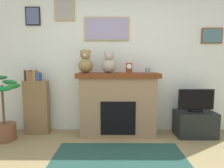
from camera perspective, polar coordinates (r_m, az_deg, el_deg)
The scene contains 11 objects.
back_wall at distance 3.47m, azimuth 0.59°, elevation 7.21°, with size 5.20×0.15×2.60m.
fireplace at distance 3.26m, azimuth 1.79°, elevation -6.07°, with size 1.39×0.52×1.09m.
bookshelf at distance 3.57m, azimuth -22.23°, elevation -6.01°, with size 0.42×0.16×1.14m.
potted_plant at distance 3.52m, azimuth -30.33°, elevation -8.87°, with size 0.57×0.60×1.06m.
tv_stand at distance 3.57m, azimuth 24.15°, elevation -11.10°, with size 0.66×0.40×0.43m, color black.
television at distance 3.48m, azimuth 24.45°, elevation -4.73°, with size 0.60×0.14×0.39m.
area_rug at distance 2.59m, azimuth 2.28°, elevation -22.41°, with size 1.78×1.04×0.01m, color #21483F.
candle_jar at distance 3.22m, azimuth 10.91°, elevation 4.16°, with size 0.09×0.09×0.09m, color gray.
mantel_clock at distance 3.18m, azimuth 5.27°, elevation 4.96°, with size 0.10×0.08×0.17m.
teddy_bear_cream at distance 3.20m, azimuth -8.15°, elevation 6.60°, with size 0.25×0.25×0.40m.
teddy_bear_grey at distance 3.16m, azimuth -0.95°, elevation 6.47°, with size 0.23×0.23×0.37m.
Camera 1 is at (-0.02, -1.47, 1.25)m, focal length 29.68 mm.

